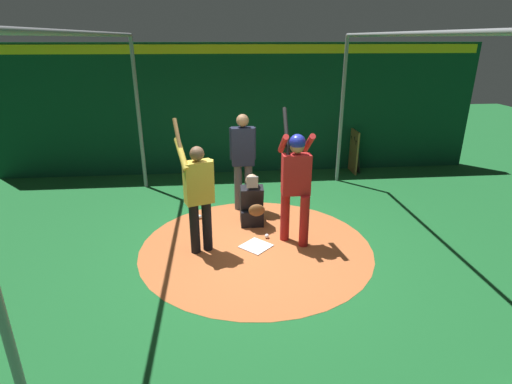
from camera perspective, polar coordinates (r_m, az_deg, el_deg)
ground_plane at (r=6.54m, az=-0.00°, el=-7.79°), size 27.60×27.60×0.00m
dirt_circle at (r=6.54m, az=-0.00°, el=-7.77°), size 3.72×3.72×0.01m
home_plate at (r=6.53m, az=-0.00°, el=-7.70°), size 0.59×0.59×0.01m
batter at (r=6.26m, az=5.66°, el=1.92°), size 0.68×0.49×2.15m
catcher at (r=7.13m, az=-0.57°, el=-1.88°), size 0.58×0.40×0.96m
umpire at (r=7.58m, az=-1.86°, el=5.01°), size 0.23×0.49×1.87m
visitor at (r=6.08m, az=-8.18°, el=-0.06°), size 0.54×0.59×2.07m
back_wall at (r=9.87m, az=-2.29°, el=11.69°), size 0.22×11.60×3.07m
cage_frame at (r=5.79m, az=-0.00°, el=12.39°), size 6.18×4.52×3.25m
bat_rack at (r=10.40m, az=13.61°, el=5.64°), size 0.82×0.20×1.05m
baseball_0 at (r=7.55m, az=-8.01°, el=-3.50°), size 0.07×0.07×0.07m
baseball_1 at (r=6.78m, az=1.56°, el=-6.27°), size 0.07×0.07×0.07m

